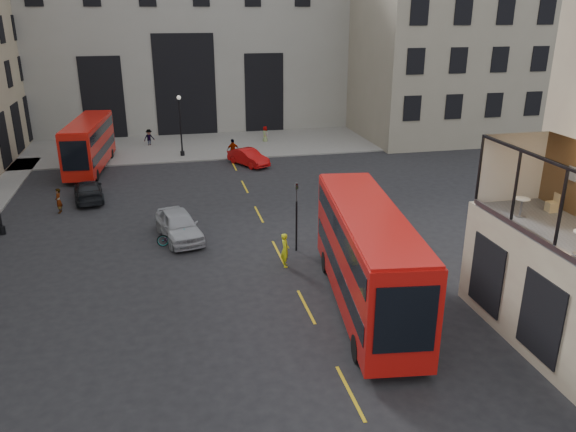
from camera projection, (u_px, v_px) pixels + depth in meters
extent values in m
plane|color=black|center=(405.00, 385.00, 19.41)|extent=(140.00, 140.00, 0.00)
cube|color=black|center=(541.00, 318.00, 19.74)|extent=(0.08, 9.20, 3.00)
cube|color=beige|center=(512.00, 167.00, 23.22)|extent=(3.00, 0.04, 2.90)
cube|color=slate|center=(554.00, 248.00, 18.81)|extent=(0.12, 10.00, 0.18)
cube|color=black|center=(568.00, 168.00, 17.85)|extent=(0.12, 10.00, 0.10)
cube|color=beige|center=(572.00, 174.00, 21.82)|extent=(0.04, 0.45, 0.55)
cube|color=gray|center=(180.00, 41.00, 59.17)|extent=(34.00, 10.00, 18.00)
cube|color=black|center=(185.00, 86.00, 55.94)|extent=(6.00, 0.12, 10.00)
cube|color=black|center=(103.00, 98.00, 54.64)|extent=(4.00, 0.12, 8.00)
cube|color=black|center=(264.00, 93.00, 57.94)|extent=(4.00, 0.12, 8.00)
cube|color=gray|center=(434.00, 32.00, 56.65)|extent=(16.00, 18.00, 20.00)
cube|color=slate|center=(181.00, 146.00, 52.92)|extent=(40.00, 12.00, 0.12)
cylinder|color=black|center=(296.00, 226.00, 29.70)|extent=(0.10, 0.10, 2.80)
imported|color=black|center=(297.00, 192.00, 29.04)|extent=(0.16, 0.20, 1.00)
cylinder|color=black|center=(62.00, 165.00, 41.45)|extent=(0.10, 0.10, 2.80)
imported|color=black|center=(58.00, 139.00, 40.79)|extent=(0.16, 0.20, 1.00)
cylinder|color=black|center=(2.00, 230.00, 32.29)|extent=(0.36, 0.36, 0.50)
cylinder|color=black|center=(181.00, 129.00, 48.41)|extent=(0.14, 0.14, 5.00)
cylinder|color=black|center=(183.00, 154.00, 49.19)|extent=(0.36, 0.36, 0.50)
sphere|color=silver|center=(179.00, 98.00, 47.49)|extent=(0.36, 0.36, 0.36)
cube|color=#A60E0B|center=(367.00, 256.00, 23.70)|extent=(3.98, 11.45, 3.98)
cube|color=black|center=(366.00, 268.00, 23.90)|extent=(3.94, 10.85, 0.82)
cube|color=black|center=(368.00, 229.00, 23.28)|extent=(3.94, 10.85, 0.82)
cube|color=#A60E0B|center=(369.00, 211.00, 23.00)|extent=(3.85, 11.22, 0.12)
cylinder|color=black|center=(326.00, 262.00, 27.61)|extent=(0.42, 1.05, 1.02)
cylinder|color=black|center=(372.00, 260.00, 27.81)|extent=(0.42, 1.05, 1.02)
cylinder|color=black|center=(357.00, 348.00, 20.60)|extent=(0.42, 1.05, 1.02)
cylinder|color=black|center=(419.00, 345.00, 20.79)|extent=(0.42, 1.05, 1.02)
cube|color=red|center=(89.00, 143.00, 44.74)|extent=(3.19, 10.09, 3.52)
cube|color=black|center=(90.00, 150.00, 44.91)|extent=(3.18, 9.56, 0.72)
cube|color=black|center=(87.00, 130.00, 44.36)|extent=(3.18, 9.56, 0.72)
cube|color=red|center=(86.00, 121.00, 44.12)|extent=(3.08, 9.89, 0.11)
cylinder|color=black|center=(87.00, 155.00, 48.15)|extent=(0.34, 0.92, 0.90)
cylinder|color=black|center=(111.00, 154.00, 48.39)|extent=(0.34, 0.92, 0.90)
cylinder|color=black|center=(68.00, 176.00, 41.97)|extent=(0.34, 0.92, 0.90)
cylinder|color=black|center=(96.00, 175.00, 42.21)|extent=(0.34, 0.92, 0.90)
imported|color=#A2A5AB|center=(179.00, 225.00, 31.48)|extent=(2.91, 5.07, 1.62)
imported|color=#B10A0A|center=(248.00, 157.00, 46.37)|extent=(3.24, 4.28, 1.35)
imported|color=black|center=(88.00, 191.00, 37.94)|extent=(2.50, 4.77, 1.32)
imported|color=gray|center=(175.00, 237.00, 30.68)|extent=(1.98, 0.72, 1.03)
imported|color=#ECF91A|center=(285.00, 250.00, 28.07)|extent=(0.44, 0.65, 1.76)
imported|color=gray|center=(92.00, 152.00, 47.22)|extent=(1.07, 0.96, 1.83)
imported|color=gray|center=(149.00, 138.00, 52.66)|extent=(1.20, 0.96, 1.63)
imported|color=gray|center=(233.00, 150.00, 47.56)|extent=(1.19, 0.68, 1.90)
imported|color=gray|center=(265.00, 134.00, 54.31)|extent=(0.64, 0.85, 1.57)
imported|color=gray|center=(58.00, 201.00, 35.52)|extent=(0.42, 0.61, 1.60)
cylinder|color=silver|center=(523.00, 199.00, 21.70)|extent=(0.59, 0.59, 0.04)
cylinder|color=slate|center=(521.00, 207.00, 21.83)|extent=(0.08, 0.08, 0.69)
cylinder|color=slate|center=(520.00, 216.00, 21.95)|extent=(0.43, 0.43, 0.03)
cube|color=tan|center=(551.00, 207.00, 22.37)|extent=(0.40, 0.40, 0.40)
cube|color=tan|center=(557.00, 198.00, 22.26)|extent=(0.06, 0.38, 0.36)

